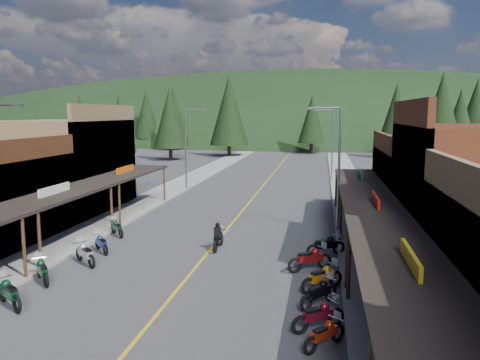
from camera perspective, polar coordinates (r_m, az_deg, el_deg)
The scene contains 35 objects.
ground at distance 23.98m, azimuth -5.19°, elevation -10.30°, with size 220.00×220.00×0.00m, color #38383A.
centerline at distance 43.03m, azimuth 1.79°, elevation -1.94°, with size 0.15×90.00×0.01m, color gold.
sidewalk_west at distance 45.07m, azimuth -9.22°, elevation -1.49°, with size 3.40×94.00×0.15m, color gray.
sidewalk_east at distance 42.67m, azimuth 13.44°, elevation -2.16°, with size 3.40×94.00×0.15m, color gray.
shop_west_3 at distance 38.90m, azimuth -20.70°, elevation 1.67°, with size 10.90×10.20×8.20m.
shop_east_3 at distance 34.48m, azimuth 22.83°, elevation -0.88°, with size 10.90×10.20×6.20m.
streetlight_1 at distance 45.91m, azimuth -6.46°, elevation 4.25°, with size 2.16×0.18×8.00m.
streetlight_2 at distance 30.10m, azimuth 11.71°, elevation 2.07°, with size 2.16×0.18×8.00m.
streetlight_3 at distance 52.02m, azimuth 11.04°, elevation 4.62°, with size 2.16×0.18×8.00m.
ridge_hill at distance 157.22m, azimuth 7.84°, elevation 5.38°, with size 310.00×140.00×60.00m, color black.
pine_0 at distance 95.73m, azimuth -18.88°, elevation 7.12°, with size 5.04×5.04×11.00m.
pine_1 at distance 96.71m, azimuth -8.16°, elevation 7.93°, with size 5.88×5.88×12.50m.
pine_2 at distance 81.52m, azimuth -1.34°, elevation 8.50°, with size 6.72×6.72×14.00m.
pine_3 at distance 87.95m, azimuth 8.76°, elevation 7.41°, with size 5.04×5.04×11.00m.
pine_4 at distance 82.79m, azimuth 18.49°, elevation 7.56°, with size 5.88×5.88×12.50m.
pine_5 at distance 97.99m, azimuth 26.85°, elevation 7.58°, with size 6.72×6.72×14.00m.
pine_7 at distance 105.05m, azimuth -11.32°, elevation 7.88°, with size 5.88×5.88×12.50m.
pine_8 at distance 67.99m, azimuth -14.44°, elevation 6.60°, with size 4.48×4.48×10.00m.
pine_9 at distance 69.30m, azimuth 25.21°, elevation 6.45°, with size 4.93×4.93×10.80m.
pine_10 at distance 75.84m, azimuth -8.54°, elevation 7.52°, with size 5.38×5.38×11.60m.
pine_11 at distance 61.53m, azimuth 23.33°, elevation 7.18°, with size 5.82×5.82×12.40m.
bike_west_5 at distance 20.90m, azimuth -26.36°, elevation -12.10°, with size 0.75×2.26×1.29m, color #0B381F, non-canonical shape.
bike_west_6 at distance 23.17m, azimuth -22.97°, elevation -10.03°, with size 0.70×2.11×1.20m, color #0C401E, non-canonical shape.
bike_west_7 at distance 25.01m, azimuth -18.37°, elevation -8.39°, with size 0.73×2.20×1.26m, color #AFAFB5, non-canonical shape.
bike_west_8 at distance 26.85m, azimuth -16.55°, elevation -7.34°, with size 0.64×1.93×1.10m, color navy, non-canonical shape.
bike_west_9 at distance 30.07m, azimuth -14.76°, elevation -5.60°, with size 0.65×1.94×1.11m, color #0C3C23, non-canonical shape.
bike_east_4 at distance 16.16m, azimuth 10.29°, elevation -17.85°, with size 0.63×1.88×1.07m, color red, non-canonical shape.
bike_east_5 at distance 17.26m, azimuth 9.55°, elevation -15.83°, with size 0.70×2.10×1.20m, color maroon, non-canonical shape.
bike_east_6 at distance 19.21m, azimuth 9.59°, elevation -13.25°, with size 0.71×2.13×1.22m, color black, non-canonical shape.
bike_east_7 at distance 20.79m, azimuth 9.99°, elevation -11.47°, with size 0.74×2.23×1.28m, color #BF770D, non-canonical shape.
bike_east_8 at distance 23.11m, azimuth 8.52°, elevation -9.33°, with size 0.78×2.33×1.33m, color maroon, non-canonical shape.
bike_east_9 at distance 25.49m, azimuth 10.42°, elevation -7.74°, with size 0.76×2.28×1.30m, color black, non-canonical shape.
rider_on_bike at distance 26.37m, azimuth -2.66°, elevation -7.09°, with size 0.71×2.10×1.59m.
pedestrian_east_a at distance 18.10m, azimuth 16.86°, elevation -13.60°, with size 0.61×0.40×1.66m, color #2B2131.
pedestrian_east_b at distance 35.12m, azimuth 13.21°, elevation -2.67°, with size 0.92×0.53×1.89m, color brown.
Camera 1 is at (6.04, -21.92, 7.61)m, focal length 35.00 mm.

